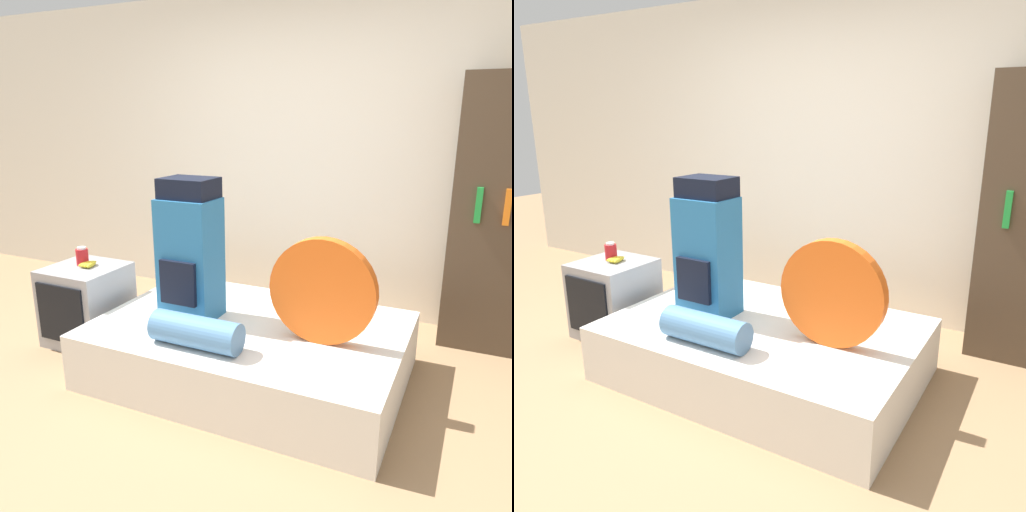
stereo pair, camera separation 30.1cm
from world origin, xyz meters
TOP-DOWN VIEW (x-y plane):
  - ground_plane at (0.00, 0.00)m, footprint 16.00×16.00m
  - wall_back at (0.00, 1.99)m, footprint 8.00×0.05m
  - bed at (0.08, 0.62)m, footprint 1.90×1.30m
  - backpack at (-0.32, 0.58)m, footprint 0.36×0.31m
  - tent_bag at (0.57, 0.56)m, footprint 0.62×0.08m
  - sleeping_roll at (-0.05, 0.19)m, footprint 0.54×0.19m
  - television at (-1.23, 0.58)m, footprint 0.51×0.52m
  - canister at (-1.27, 0.61)m, footprint 0.09×0.09m
  - banana_bunch at (-1.20, 0.61)m, footprint 0.12×0.15m

SIDE VIEW (x-z plane):
  - ground_plane at x=0.00m, z-range 0.00..0.00m
  - bed at x=0.08m, z-range 0.00..0.36m
  - television at x=-1.23m, z-range 0.00..0.57m
  - sleeping_roll at x=-0.05m, z-range 0.36..0.55m
  - banana_bunch at x=-1.20m, z-range 0.57..0.61m
  - canister at x=-1.27m, z-range 0.57..0.71m
  - tent_bag at x=0.57m, z-range 0.36..0.98m
  - backpack at x=-0.32m, z-range 0.35..1.25m
  - wall_back at x=0.00m, z-range 0.00..2.60m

